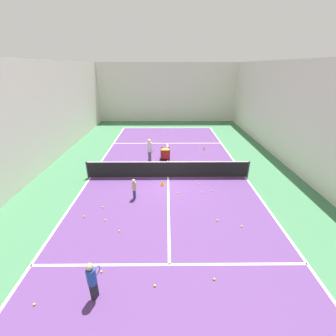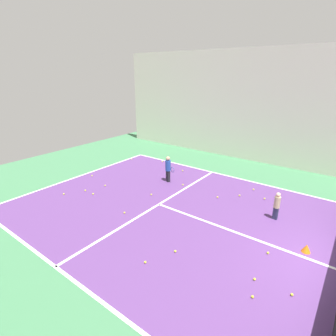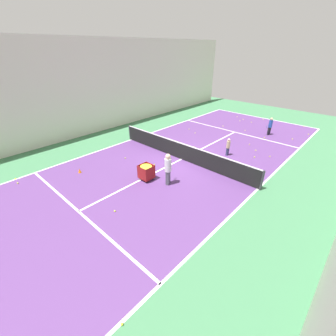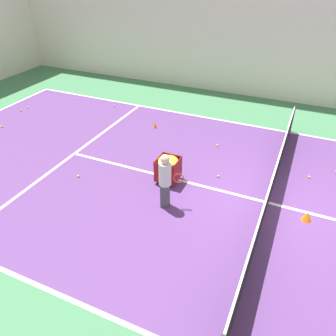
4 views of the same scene
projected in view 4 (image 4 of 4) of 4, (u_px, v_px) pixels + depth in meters
ground_plane at (268, 203)px, 8.97m from camera, size 34.16×34.16×0.00m
court_playing_area at (268, 203)px, 8.97m from camera, size 9.31×23.66×0.00m
line_sideline_right at (289, 132)px, 12.53m from camera, size 0.10×23.66×0.00m
line_service_far at (75, 154)px, 11.18m from camera, size 9.31×0.10×0.00m
line_centre_service at (268, 203)px, 8.97m from camera, size 0.10×13.01×0.00m
hall_enclosure_right at (315, 27)px, 13.30m from camera, size 0.15×30.46×6.49m
tennis_net at (271, 187)px, 8.68m from camera, size 9.61×0.10×1.02m
coach_at_net at (165, 178)px, 8.36m from camera, size 0.44×0.64×1.60m
ball_cart at (168, 165)px, 9.53m from camera, size 0.65×0.62×0.79m
training_cone_0 at (155, 125)px, 12.80m from camera, size 0.17×0.17×0.23m
training_cone_1 at (307, 216)px, 8.31m from camera, size 0.27×0.27×0.26m
tennis_ball_0 at (336, 172)px, 10.19m from camera, size 0.07×0.07×0.07m
tennis_ball_1 at (21, 111)px, 14.20m from camera, size 0.07×0.07×0.07m
tennis_ball_4 at (217, 145)px, 11.62m from camera, size 0.07×0.07×0.07m
tennis_ball_6 at (218, 176)px, 9.98m from camera, size 0.07×0.07×0.07m
tennis_ball_11 at (309, 177)px, 9.95m from camera, size 0.07×0.07×0.07m
tennis_ball_13 at (27, 107)px, 14.51m from camera, size 0.07×0.07×0.07m
tennis_ball_14 at (114, 106)px, 14.65m from camera, size 0.07×0.07×0.07m
tennis_ball_15 at (78, 176)px, 9.99m from camera, size 0.07×0.07×0.07m
tennis_ball_20 at (122, 102)px, 15.04m from camera, size 0.07×0.07×0.07m
tennis_ball_22 at (2, 126)px, 12.88m from camera, size 0.07×0.07×0.07m
tennis_ball_32 at (74, 99)px, 15.32m from camera, size 0.07×0.07×0.07m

